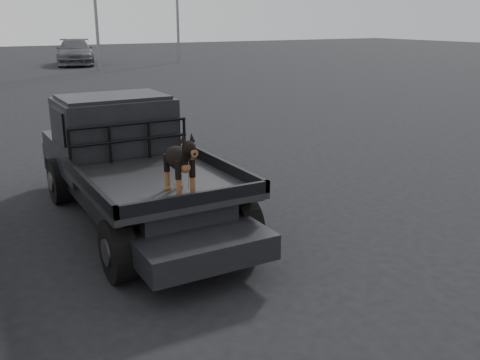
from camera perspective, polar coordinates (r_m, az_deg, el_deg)
ground at (r=6.44m, az=-8.78°, el=-10.68°), size 120.00×120.00×0.00m
flatbed_ute at (r=8.13m, az=-10.91°, el=-1.34°), size 2.00×5.40×0.92m
ute_cab at (r=8.79m, az=-13.27°, el=5.94°), size 1.72×1.30×0.88m
headache_rack at (r=8.12m, az=-11.66°, el=3.98°), size 1.80×0.08×0.55m
dog at (r=6.46m, az=-6.52°, el=1.79°), size 0.32×0.60×0.74m
distant_car_b at (r=38.02m, az=-17.18°, el=12.91°), size 3.52×6.05×1.65m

